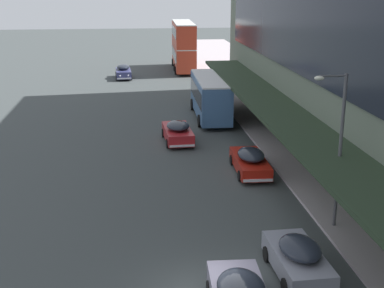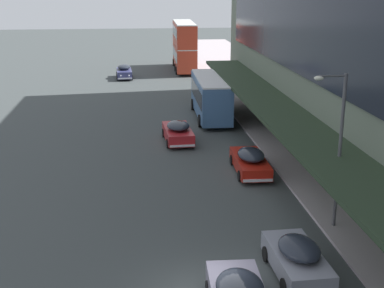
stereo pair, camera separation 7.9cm
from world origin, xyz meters
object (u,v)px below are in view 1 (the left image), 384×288
object	(u,v)px
transit_bus_kerbside_rear	(210,95)
sedan_second_near	(298,258)
transit_bus_kerbside_front	(183,45)
street_lamp	(337,140)
sedan_lead_near	(250,161)
sedan_far_back	(123,72)
sedan_lead_mid	(178,132)

from	to	relation	value
transit_bus_kerbside_rear	sedan_second_near	world-z (taller)	transit_bus_kerbside_rear
transit_bus_kerbside_front	street_lamp	xyz separation A→B (m)	(2.23, -47.63, 0.96)
transit_bus_kerbside_rear	street_lamp	bearing A→B (deg)	-83.36
sedan_lead_near	transit_bus_kerbside_rear	bearing A→B (deg)	91.80
transit_bus_kerbside_rear	sedan_second_near	distance (m)	25.66
sedan_lead_near	sedan_far_back	world-z (taller)	sedan_far_back
sedan_far_back	street_lamp	size ratio (longest dim) A/B	0.63
transit_bus_kerbside_rear	street_lamp	xyz separation A→B (m)	(2.52, -21.68, 2.31)
street_lamp	sedan_far_back	bearing A→B (deg)	103.33
transit_bus_kerbside_front	sedan_lead_mid	size ratio (longest dim) A/B	2.39
transit_bus_kerbside_rear	sedan_lead_near	world-z (taller)	transit_bus_kerbside_rear
sedan_second_near	street_lamp	size ratio (longest dim) A/B	0.60
transit_bus_kerbside_front	street_lamp	world-z (taller)	street_lamp
transit_bus_kerbside_front	sedan_lead_near	distance (m)	39.80
transit_bus_kerbside_front	sedan_far_back	distance (m)	9.84
sedan_second_near	street_lamp	distance (m)	5.98
transit_bus_kerbside_front	sedan_lead_near	bearing A→B (deg)	-89.81
sedan_lead_near	sedan_lead_mid	xyz separation A→B (m)	(-3.77, 6.94, 0.02)
sedan_far_back	street_lamp	bearing A→B (deg)	-76.67
transit_bus_kerbside_rear	sedan_lead_mid	xyz separation A→B (m)	(-3.34, -6.82, -1.21)
transit_bus_kerbside_rear	sedan_second_near	size ratio (longest dim) A/B	2.19
street_lamp	transit_bus_kerbside_front	bearing A→B (deg)	92.67
sedan_far_back	sedan_lead_mid	bearing A→B (deg)	-81.40
street_lamp	sedan_second_near	bearing A→B (deg)	-125.54
street_lamp	transit_bus_kerbside_rear	bearing A→B (deg)	96.64
transit_bus_kerbside_rear	sedan_second_near	xyz separation A→B (m)	(-0.30, -25.63, -1.18)
transit_bus_kerbside_rear	street_lamp	world-z (taller)	street_lamp
sedan_lead_near	sedan_lead_mid	world-z (taller)	sedan_lead_mid
sedan_second_near	transit_bus_kerbside_front	bearing A→B (deg)	89.34
sedan_second_near	sedan_lead_mid	bearing A→B (deg)	99.18
transit_bus_kerbside_rear	street_lamp	distance (m)	21.95
sedan_second_near	sedan_lead_mid	xyz separation A→B (m)	(-3.04, 18.81, -0.03)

